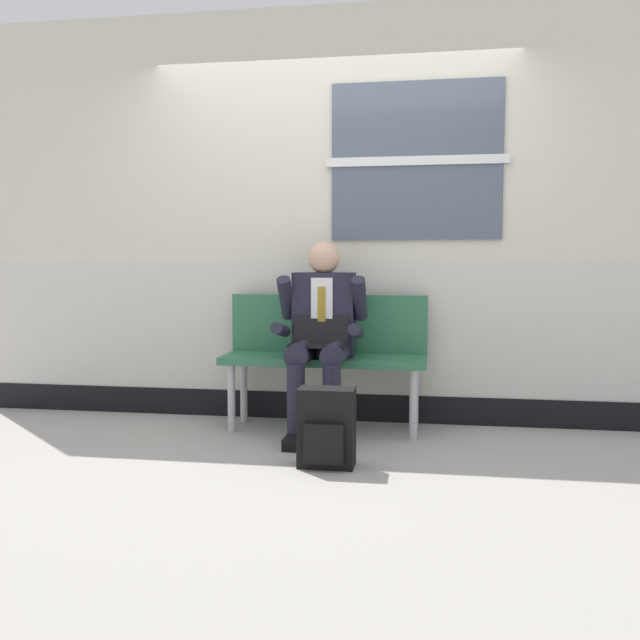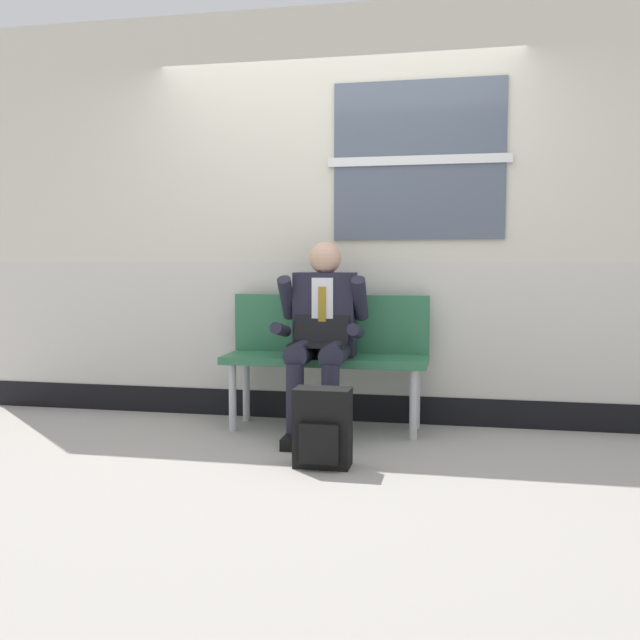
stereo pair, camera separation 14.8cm
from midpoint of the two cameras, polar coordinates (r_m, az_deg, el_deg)
ground_plane at (r=4.50m, az=0.93°, el=-9.60°), size 18.00×18.00×0.00m
station_wall at (r=4.95m, az=2.29°, el=8.23°), size 5.33×0.17×2.85m
bench_with_person at (r=4.70m, az=1.48°, el=-2.30°), size 1.35×0.42×0.89m
person_seated at (r=4.49m, az=1.05°, el=-0.98°), size 0.57×0.70×1.25m
backpack at (r=3.86m, az=1.31°, el=-8.81°), size 0.31×0.21×0.43m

